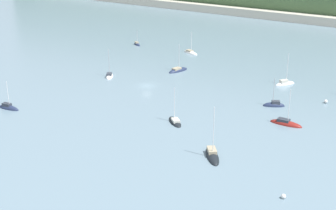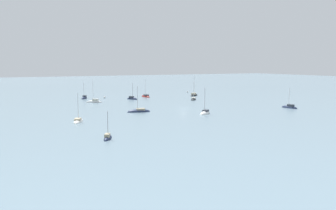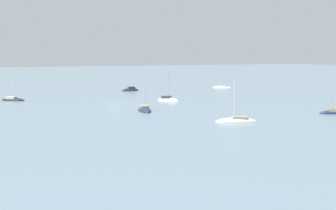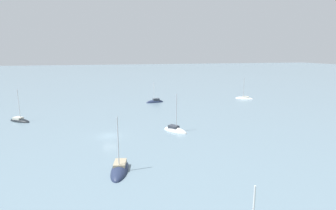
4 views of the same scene
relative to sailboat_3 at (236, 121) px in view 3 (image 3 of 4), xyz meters
name	(u,v)px [view 3 (image 3 of 4)]	position (x,y,z in m)	size (l,w,h in m)	color
ground_plane	(114,103)	(9.77, -36.26, -0.07)	(600.00, 600.00, 0.00)	slate
sailboat_3	(236,121)	(0.00, 0.00, 0.00)	(7.35, 4.55, 7.94)	white
sailboat_4	(145,111)	(8.69, -20.06, 0.00)	(3.64, 7.38, 8.81)	#232D4C
sailboat_5	(130,91)	(-5.57, -68.22, 0.04)	(6.01, 2.46, 7.50)	#232D4C
sailboat_8	(13,100)	(30.33, -52.59, 0.02)	(6.10, 5.39, 8.37)	black
sailboat_9	(168,101)	(-3.68, -36.02, 0.03)	(4.98, 5.86, 8.75)	white
sailboat_10	(332,113)	(-22.14, -1.25, 0.04)	(4.72, 3.32, 6.09)	#232D4C
sailboat_11	(222,88)	(-37.60, -67.63, 0.02)	(5.85, 5.02, 8.10)	white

